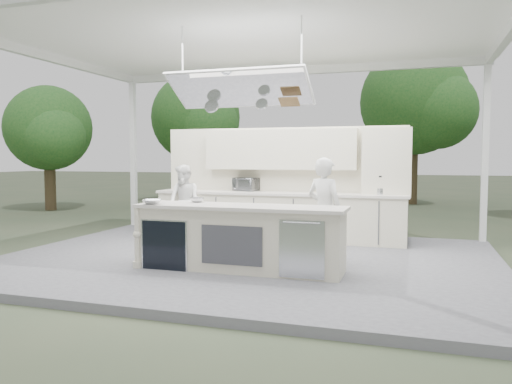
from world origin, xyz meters
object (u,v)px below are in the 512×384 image
(demo_island, at_px, (238,238))
(sous_chef, at_px, (184,202))
(back_counter, at_px, (278,216))
(head_chef, at_px, (325,210))

(demo_island, xyz_separation_m, sous_chef, (-2.02, 2.34, 0.27))
(demo_island, xyz_separation_m, back_counter, (-0.18, 2.81, 0.00))
(back_counter, distance_m, head_chef, 2.35)
(demo_island, relative_size, sous_chef, 2.07)
(back_counter, height_order, sous_chef, sous_chef)
(back_counter, distance_m, sous_chef, 1.92)
(demo_island, bearing_deg, sous_chef, 130.71)
(head_chef, bearing_deg, back_counter, -32.40)
(sous_chef, bearing_deg, back_counter, 34.12)
(head_chef, distance_m, sous_chef, 3.45)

